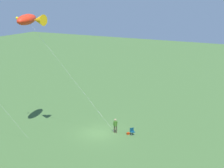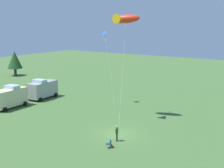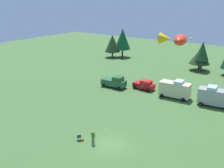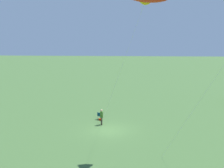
{
  "view_description": "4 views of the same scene",
  "coord_description": "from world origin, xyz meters",
  "px_view_note": "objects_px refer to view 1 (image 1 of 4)",
  "views": [
    {
      "loc": [
        -17.08,
        29.1,
        15.52
      ],
      "look_at": [
        -3.23,
        2.54,
        7.04
      ],
      "focal_mm": 50.0,
      "sensor_mm": 36.0,
      "label": 1
    },
    {
      "loc": [
        -28.53,
        -18.62,
        12.66
      ],
      "look_at": [
        -2.76,
        -1.01,
        6.46
      ],
      "focal_mm": 50.0,
      "sensor_mm": 36.0,
      "label": 2
    },
    {
      "loc": [
        16.51,
        -23.01,
        17.3
      ],
      "look_at": [
        -0.57,
        1.29,
        7.43
      ],
      "focal_mm": 42.0,
      "sensor_mm": 36.0,
      "label": 3
    },
    {
      "loc": [
        31.19,
        1.77,
        10.85
      ],
      "look_at": [
        -4.01,
        0.05,
        4.18
      ],
      "focal_mm": 50.0,
      "sensor_mm": 36.0,
      "label": 4
    }
  ],
  "objects_px": {
    "folding_chair": "(132,131)",
    "backpack_on_grass": "(128,133)",
    "person_kite_flyer": "(115,125)",
    "kite_large_fish": "(30,20)"
  },
  "relations": [
    {
      "from": "person_kite_flyer",
      "to": "backpack_on_grass",
      "type": "bearing_deg",
      "value": 81.32
    },
    {
      "from": "kite_large_fish",
      "to": "backpack_on_grass",
      "type": "bearing_deg",
      "value": -154.81
    },
    {
      "from": "folding_chair",
      "to": "kite_large_fish",
      "type": "relative_size",
      "value": 0.06
    },
    {
      "from": "backpack_on_grass",
      "to": "person_kite_flyer",
      "type": "bearing_deg",
      "value": 10.41
    },
    {
      "from": "folding_chair",
      "to": "backpack_on_grass",
      "type": "bearing_deg",
      "value": -125.48
    },
    {
      "from": "person_kite_flyer",
      "to": "backpack_on_grass",
      "type": "height_order",
      "value": "person_kite_flyer"
    },
    {
      "from": "folding_chair",
      "to": "backpack_on_grass",
      "type": "height_order",
      "value": "folding_chair"
    },
    {
      "from": "folding_chair",
      "to": "kite_large_fish",
      "type": "height_order",
      "value": "kite_large_fish"
    },
    {
      "from": "folding_chair",
      "to": "person_kite_flyer",
      "type": "bearing_deg",
      "value": -128.31
    },
    {
      "from": "person_kite_flyer",
      "to": "kite_large_fish",
      "type": "height_order",
      "value": "kite_large_fish"
    }
  ]
}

